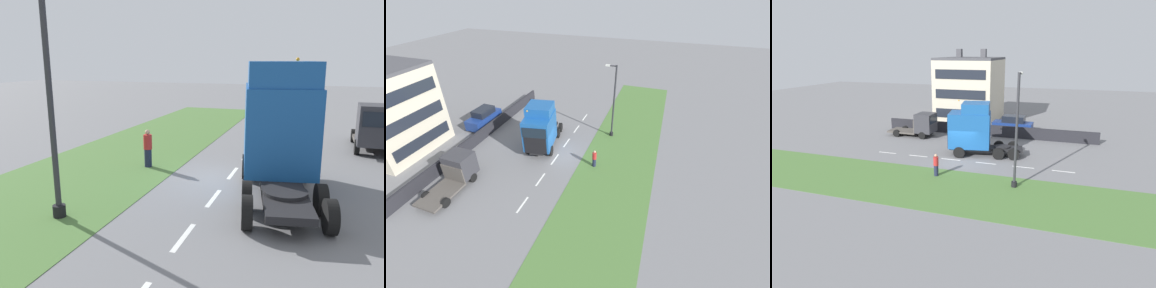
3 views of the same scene
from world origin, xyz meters
TOP-DOWN VIEW (x-y plane):
  - ground_plane at (0.00, 0.00)m, footprint 120.00×120.00m
  - grass_verge at (-6.00, 0.00)m, footprint 7.00×44.00m
  - lane_markings at (0.00, -0.70)m, footprint 0.16×17.80m
  - boundary_wall at (9.00, 0.00)m, footprint 0.25×24.00m
  - lorry_cab at (2.04, -0.50)m, footprint 3.76×6.97m
  - flatbed_truck at (6.48, 6.67)m, footprint 2.33×5.38m
  - parked_car at (10.78, -2.75)m, footprint 2.09×4.58m
  - lamp_post at (-4.17, -5.44)m, footprint 1.32×0.40m
  - pedestrian at (-3.96, 0.64)m, footprint 0.39×0.39m

SIDE VIEW (x-z plane):
  - ground_plane at x=0.00m, z-range 0.00..0.00m
  - lane_markings at x=0.00m, z-range 0.00..0.00m
  - grass_verge at x=-6.00m, z-range 0.00..0.01m
  - boundary_wall at x=9.00m, z-range 0.00..1.28m
  - pedestrian at x=-3.96m, z-range -0.01..1.75m
  - parked_car at x=10.78m, z-range -0.04..2.12m
  - flatbed_truck at x=6.48m, z-range 0.07..2.73m
  - lorry_cab at x=2.04m, z-range -0.06..4.91m
  - lamp_post at x=-4.17m, z-range -0.37..7.59m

